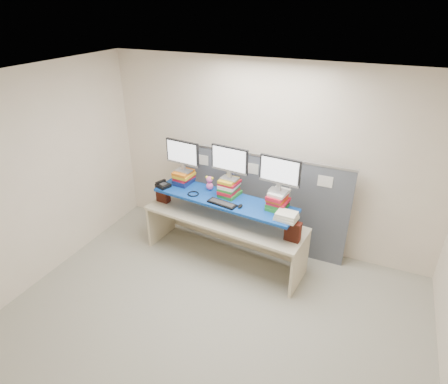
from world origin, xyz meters
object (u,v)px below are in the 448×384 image
at_px(blue_board, 224,200).
at_px(monitor_right, 280,173).
at_px(desk, 224,226).
at_px(monitor_left, 183,154).
at_px(desk_phone, 163,185).
at_px(monitor_center, 230,161).
at_px(keyboard, 222,203).

height_order(blue_board, monitor_right, monitor_right).
bearing_deg(desk, monitor_right, 9.09).
distance_m(desk, monitor_left, 1.19).
bearing_deg(monitor_left, desk_phone, -128.41).
relative_size(monitor_left, monitor_center, 1.00).
height_order(desk, desk_phone, desk_phone).
height_order(desk, blue_board, blue_board).
relative_size(desk, desk_phone, 10.49).
bearing_deg(monitor_center, keyboard, -81.43).
bearing_deg(desk_phone, blue_board, 21.59).
xyz_separation_m(desk, keyboard, (0.04, -0.16, 0.46)).
relative_size(monitor_left, keyboard, 1.26).
distance_m(monitor_center, keyboard, 0.58).
bearing_deg(keyboard, blue_board, 114.83).
distance_m(monitor_center, monitor_right, 0.72).
bearing_deg(keyboard, desk, 114.83).
height_order(desk, monitor_right, monitor_right).
bearing_deg(keyboard, monitor_left, 165.36).
height_order(keyboard, desk_phone, desk_phone).
relative_size(monitor_center, monitor_right, 1.00).
bearing_deg(monitor_right, blue_board, -170.91).
height_order(desk, monitor_center, monitor_center).
relative_size(blue_board, monitor_right, 3.80).
xyz_separation_m(monitor_center, keyboard, (0.01, -0.28, -0.51)).
relative_size(monitor_center, keyboard, 1.26).
distance_m(desk, desk_phone, 1.08).
relative_size(desk, monitor_right, 4.46).
xyz_separation_m(monitor_left, keyboard, (0.79, -0.36, -0.45)).
bearing_deg(blue_board, monitor_right, 9.09).
height_order(monitor_left, monitor_center, monitor_center).
height_order(desk, monitor_left, monitor_left).
relative_size(desk, monitor_left, 4.46).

